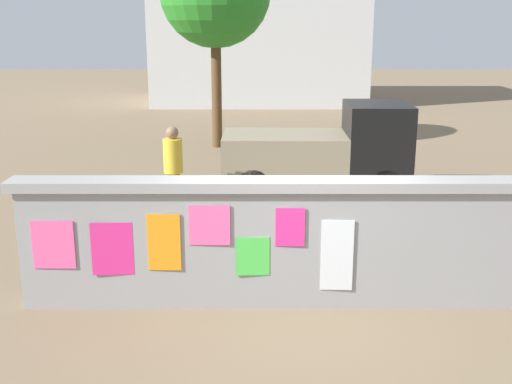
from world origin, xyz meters
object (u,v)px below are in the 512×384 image
object	(u,v)px
motorcycle	(295,234)
bicycle_near	(176,222)
auto_rickshaw_truck	(328,152)
person_walking	(176,162)

from	to	relation	value
motorcycle	bicycle_near	bearing A→B (deg)	153.94
auto_rickshaw_truck	bicycle_near	xyz separation A→B (m)	(-2.65, -2.80, -0.54)
bicycle_near	auto_rickshaw_truck	bearing A→B (deg)	46.58
motorcycle	bicycle_near	size ratio (longest dim) A/B	1.14
motorcycle	bicycle_near	distance (m)	2.02
auto_rickshaw_truck	motorcycle	size ratio (longest dim) A/B	1.90
auto_rickshaw_truck	bicycle_near	size ratio (longest dim) A/B	2.17
auto_rickshaw_truck	bicycle_near	bearing A→B (deg)	-133.42
bicycle_near	person_walking	bearing A→B (deg)	96.64
auto_rickshaw_truck	person_walking	size ratio (longest dim) A/B	2.24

